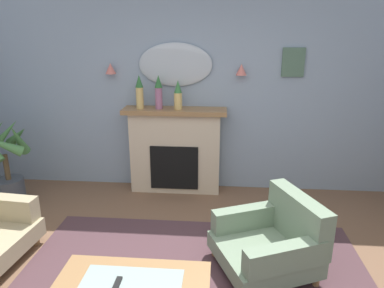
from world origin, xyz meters
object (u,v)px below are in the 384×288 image
at_px(wall_mirror, 175,65).
at_px(armchair_near_fireplace, 273,240).
at_px(potted_plant_corner_palm, 5,160).
at_px(fireplace, 175,151).
at_px(wall_sconce_right, 241,70).
at_px(tv_remote, 117,285).
at_px(mantel_vase_left, 159,92).
at_px(mantel_vase_centre, 178,95).
at_px(framed_picture, 293,62).
at_px(wall_sconce_left, 111,68).
at_px(mantel_vase_right, 140,92).

relative_size(wall_mirror, armchair_near_fireplace, 0.90).
bearing_deg(potted_plant_corner_palm, fireplace, 14.10).
height_order(wall_sconce_right, tv_remote, wall_sconce_right).
distance_m(mantel_vase_left, wall_mirror, 0.42).
height_order(fireplace, wall_sconce_right, wall_sconce_right).
xyz_separation_m(wall_sconce_right, armchair_near_fireplace, (0.26, -1.73, -1.35)).
height_order(mantel_vase_centre, wall_mirror, wall_mirror).
xyz_separation_m(mantel_vase_left, framed_picture, (1.70, 0.18, 0.36)).
relative_size(wall_sconce_left, wall_sconce_right, 1.00).
height_order(framed_picture, potted_plant_corner_palm, framed_picture).
relative_size(wall_mirror, potted_plant_corner_palm, 0.88).
relative_size(mantel_vase_centre, wall_sconce_right, 2.66).
height_order(fireplace, mantel_vase_right, mantel_vase_right).
distance_m(wall_sconce_right, framed_picture, 0.66).
xyz_separation_m(fireplace, wall_sconce_right, (0.85, 0.09, 1.09)).
distance_m(mantel_vase_right, armchair_near_fireplace, 2.49).
distance_m(fireplace, mantel_vase_right, 0.93).
distance_m(fireplace, tv_remote, 2.53).
xyz_separation_m(wall_sconce_left, potted_plant_corner_palm, (-1.26, -0.62, -1.08)).
distance_m(mantel_vase_right, mantel_vase_centre, 0.50).
height_order(wall_mirror, wall_sconce_right, wall_mirror).
bearing_deg(mantel_vase_centre, potted_plant_corner_palm, -166.93).
bearing_deg(tv_remote, fireplace, 88.05).
xyz_separation_m(wall_mirror, wall_sconce_left, (-0.85, -0.05, -0.05)).
height_order(fireplace, potted_plant_corner_palm, fireplace).
distance_m(mantel_vase_centre, wall_mirror, 0.41).
xyz_separation_m(fireplace, wall_sconce_left, (-0.85, 0.09, 1.09)).
bearing_deg(framed_picture, wall_sconce_right, -174.73).
height_order(wall_sconce_left, wall_sconce_right, same).
distance_m(fireplace, wall_sconce_left, 1.38).
bearing_deg(potted_plant_corner_palm, wall_mirror, 17.67).
bearing_deg(framed_picture, mantel_vase_left, -173.96).
bearing_deg(wall_mirror, fireplace, -90.00).
xyz_separation_m(framed_picture, tv_remote, (-1.59, -2.68, -1.30)).
xyz_separation_m(mantel_vase_centre, wall_mirror, (-0.05, 0.17, 0.37)).
distance_m(fireplace, wall_sconce_right, 1.38).
bearing_deg(mantel_vase_centre, tv_remote, -93.11).
height_order(fireplace, mantel_vase_left, mantel_vase_left).
distance_m(wall_sconce_left, wall_sconce_right, 1.70).
bearing_deg(framed_picture, potted_plant_corner_palm, -169.31).
distance_m(mantel_vase_left, mantel_vase_centre, 0.25).
bearing_deg(wall_sconce_left, tv_remote, -73.74).
bearing_deg(fireplace, potted_plant_corner_palm, -165.90).
distance_m(wall_mirror, framed_picture, 1.50).
relative_size(fireplace, mantel_vase_left, 3.12).
bearing_deg(mantel_vase_left, framed_picture, 6.04).
bearing_deg(mantel_vase_centre, armchair_near_fireplace, -56.63).
bearing_deg(wall_sconce_left, mantel_vase_centre, -7.59).
relative_size(fireplace, wall_mirror, 1.42).
relative_size(tv_remote, potted_plant_corner_palm, 0.15).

